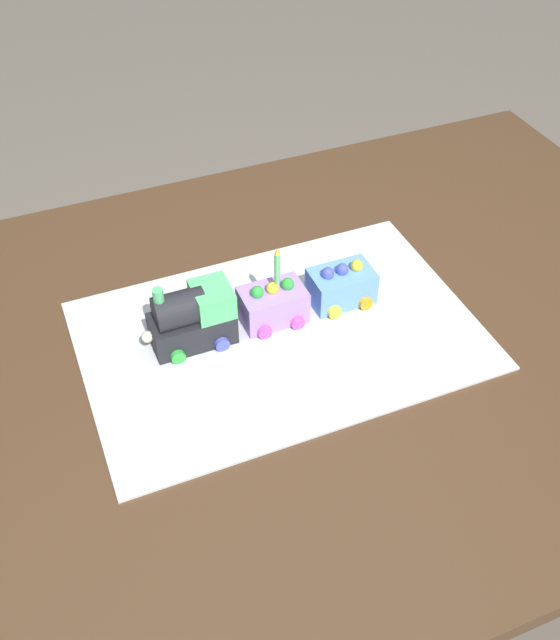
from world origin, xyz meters
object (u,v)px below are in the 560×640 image
object	(u,v)px
dining_table	(321,379)
cake_car_caboose_sky_blue	(341,285)
cake_locomotive	(192,317)
cake_car_tanker_lavender	(273,304)
birthday_candle	(277,266)

from	to	relation	value
dining_table	cake_car_caboose_sky_blue	distance (m)	0.16
cake_locomotive	cake_car_tanker_lavender	world-z (taller)	cake_locomotive
dining_table	birthday_candle	xyz separation A→B (m)	(-0.05, 0.06, 0.21)
cake_locomotive	cake_car_tanker_lavender	distance (m)	0.13
cake_car_tanker_lavender	cake_car_caboose_sky_blue	bearing A→B (deg)	0.00
dining_table	cake_car_caboose_sky_blue	size ratio (longest dim) A/B	14.00
cake_car_caboose_sky_blue	cake_locomotive	bearing A→B (deg)	-180.00
dining_table	cake_car_tanker_lavender	bearing A→B (deg)	137.33
cake_car_tanker_lavender	birthday_candle	bearing A→B (deg)	0.00
cake_locomotive	dining_table	bearing A→B (deg)	-16.61
cake_car_tanker_lavender	cake_car_caboose_sky_blue	size ratio (longest dim) A/B	1.00
cake_locomotive	birthday_candle	bearing A→B (deg)	0.00
cake_car_tanker_lavender	dining_table	bearing A→B (deg)	-42.67
dining_table	cake_locomotive	xyz separation A→B (m)	(-0.19, 0.06, 0.16)
dining_table	cake_car_tanker_lavender	xyz separation A→B (m)	(-0.06, 0.06, 0.14)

